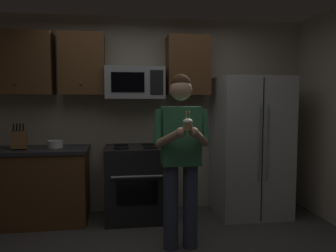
% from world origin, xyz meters
% --- Properties ---
extents(wall_back, '(4.40, 0.10, 2.60)m').
position_xyz_m(wall_back, '(0.00, 1.75, 1.30)').
color(wall_back, '#B7AD99').
rests_on(wall_back, ground).
extents(oven_range, '(0.76, 0.70, 0.93)m').
position_xyz_m(oven_range, '(-0.15, 1.36, 0.46)').
color(oven_range, black).
rests_on(oven_range, ground).
extents(microwave, '(0.74, 0.41, 0.40)m').
position_xyz_m(microwave, '(-0.15, 1.48, 1.72)').
color(microwave, '#9EA0A5').
extents(refrigerator, '(0.90, 0.75, 1.80)m').
position_xyz_m(refrigerator, '(1.35, 1.32, 0.90)').
color(refrigerator, '#B7BABF').
rests_on(refrigerator, ground).
extents(cabinet_row_upper, '(2.78, 0.36, 0.76)m').
position_xyz_m(cabinet_row_upper, '(-0.72, 1.53, 1.95)').
color(cabinet_row_upper, brown).
extents(counter_left, '(1.44, 0.66, 0.92)m').
position_xyz_m(counter_left, '(-1.45, 1.38, 0.46)').
color(counter_left, brown).
rests_on(counter_left, ground).
extents(knife_block, '(0.16, 0.15, 0.32)m').
position_xyz_m(knife_block, '(-1.52, 1.33, 1.03)').
color(knife_block, brown).
rests_on(knife_block, counter_left).
extents(bowl_large_white, '(0.19, 0.19, 0.09)m').
position_xyz_m(bowl_large_white, '(-1.13, 1.41, 0.97)').
color(bowl_large_white, white).
rests_on(bowl_large_white, counter_left).
extents(person, '(0.60, 0.48, 1.76)m').
position_xyz_m(person, '(0.26, 0.43, 1.00)').
color(person, '#383F59').
rests_on(person, ground).
extents(cupcake, '(0.09, 0.09, 0.17)m').
position_xyz_m(cupcake, '(0.26, 0.10, 1.29)').
color(cupcake, '#A87F56').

